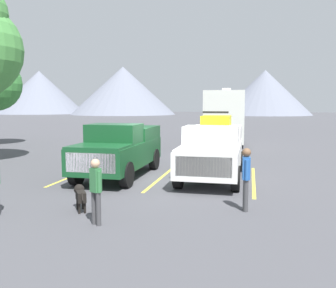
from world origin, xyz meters
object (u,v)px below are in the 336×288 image
Objects in this scene: person_b at (96,187)px; dog at (80,194)px; pickup_truck_a at (120,148)px; person_a at (246,175)px; camper_trailer_a at (225,116)px; pickup_truck_b at (213,148)px.

person_b is 1.47m from dog.
person_a is (4.97, -3.84, -0.13)m from pickup_truck_a.
camper_trailer_a is 15.06m from person_a.
person_b is at bearing -108.94° from pickup_truck_b.
camper_trailer_a is (-0.24, 10.66, 0.92)m from pickup_truck_b.
pickup_truck_a is 6.97× the size of dog.
person_b is (-3.45, -1.96, -0.07)m from person_a.
person_a is at bearing 11.98° from dog.
person_a is 3.97m from person_b.
camper_trailer_a is 5.39× the size of person_b.
pickup_truck_b is (3.67, 0.44, 0.05)m from pickup_truck_a.
person_b is at bearing -150.38° from person_a.
pickup_truck_a is at bearing 142.35° from person_a.
pickup_truck_b is 3.42× the size of person_b.
pickup_truck_a is at bearing -173.10° from pickup_truck_b.
camper_trailer_a is at bearing 91.31° from pickup_truck_b.
pickup_truck_a is at bearing 104.69° from person_b.
pickup_truck_b reaches higher than person_a.
dog is at bearing -120.50° from pickup_truck_b.
pickup_truck_a is 3.69m from pickup_truck_b.
camper_trailer_a is 5.03× the size of person_a.
person_b is (1.52, -5.80, -0.20)m from pickup_truck_a.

